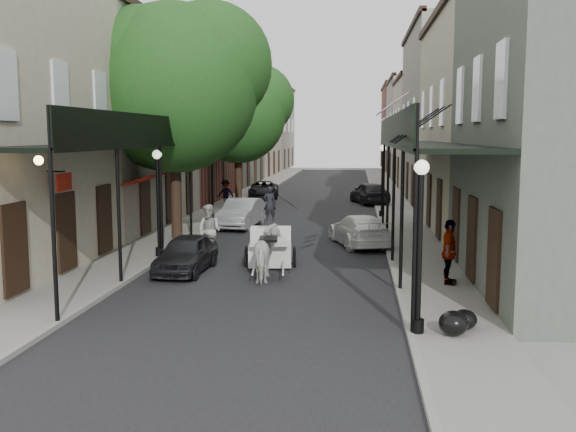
% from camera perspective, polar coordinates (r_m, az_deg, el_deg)
% --- Properties ---
extents(ground, '(140.00, 140.00, 0.00)m').
position_cam_1_polar(ground, '(16.40, -3.82, -8.14)').
color(ground, gray).
rests_on(ground, ground).
extents(road, '(8.00, 90.00, 0.01)m').
position_cam_1_polar(road, '(35.95, 1.66, 0.29)').
color(road, black).
rests_on(road, ground).
extents(sidewalk_left, '(2.20, 90.00, 0.12)m').
position_cam_1_polar(sidewalk_left, '(36.66, -6.16, 0.47)').
color(sidewalk_left, gray).
rests_on(sidewalk_left, ground).
extents(sidewalk_right, '(2.20, 90.00, 0.12)m').
position_cam_1_polar(sidewalk_right, '(35.91, 9.64, 0.27)').
color(sidewalk_right, gray).
rests_on(sidewalk_right, ground).
extents(building_row_left, '(5.00, 80.00, 10.50)m').
position_cam_1_polar(building_row_left, '(46.98, -7.97, 8.26)').
color(building_row_left, '#B8B093').
rests_on(building_row_left, ground).
extents(building_row_right, '(5.00, 80.00, 10.50)m').
position_cam_1_polar(building_row_right, '(45.96, 13.54, 8.15)').
color(building_row_right, gray).
rests_on(building_row_right, ground).
extents(gallery_left, '(2.20, 18.05, 4.88)m').
position_cam_1_polar(gallery_left, '(23.79, -12.46, 6.36)').
color(gallery_left, black).
rests_on(gallery_left, sidewalk_left).
extents(gallery_right, '(2.20, 18.05, 4.88)m').
position_cam_1_polar(gallery_right, '(22.65, 11.33, 6.35)').
color(gallery_right, black).
rests_on(gallery_right, sidewalk_right).
extents(tree_near, '(7.31, 6.80, 9.63)m').
position_cam_1_polar(tree_near, '(26.76, -9.17, 11.73)').
color(tree_near, '#382619').
rests_on(tree_near, sidewalk_left).
extents(tree_far, '(6.45, 6.00, 8.61)m').
position_cam_1_polar(tree_far, '(40.40, -3.94, 9.32)').
color(tree_far, '#382619').
rests_on(tree_far, sidewalk_left).
extents(lamppost_right_near, '(0.32, 0.32, 3.71)m').
position_cam_1_polar(lamppost_right_near, '(13.84, 11.62, -2.46)').
color(lamppost_right_near, black).
rests_on(lamppost_right_near, sidewalk_right).
extents(lamppost_left, '(0.32, 0.32, 3.71)m').
position_cam_1_polar(lamppost_left, '(22.76, -11.46, 1.29)').
color(lamppost_left, black).
rests_on(lamppost_left, sidewalk_left).
extents(lamppost_right_far, '(0.32, 0.32, 3.71)m').
position_cam_1_polar(lamppost_right_far, '(33.68, 8.39, 3.24)').
color(lamppost_right_far, black).
rests_on(lamppost_right_far, sidewalk_right).
extents(horse, '(1.08, 2.01, 1.63)m').
position_cam_1_polar(horse, '(19.28, -1.75, -3.32)').
color(horse, silver).
rests_on(horse, ground).
extents(carriage, '(1.83, 2.53, 2.72)m').
position_cam_1_polar(carriage, '(21.74, -1.56, -1.47)').
color(carriage, black).
rests_on(carriage, ground).
extents(pedestrian_walking, '(1.11, 0.99, 1.89)m').
position_cam_1_polar(pedestrian_walking, '(23.07, -6.99, -1.31)').
color(pedestrian_walking, '#ADACA3').
rests_on(pedestrian_walking, ground).
extents(pedestrian_sidewalk_left, '(1.20, 1.06, 1.61)m').
position_cam_1_polar(pedestrian_sidewalk_left, '(37.89, -5.58, 2.01)').
color(pedestrian_sidewalk_left, gray).
rests_on(pedestrian_sidewalk_left, sidewalk_left).
extents(pedestrian_sidewalk_right, '(0.69, 1.16, 1.85)m').
position_cam_1_polar(pedestrian_sidewalk_right, '(18.73, 14.13, -3.13)').
color(pedestrian_sidewalk_right, gray).
rests_on(pedestrian_sidewalk_right, sidewalk_right).
extents(car_left_near, '(1.57, 3.58, 1.20)m').
position_cam_1_polar(car_left_near, '(20.64, -9.05, -3.32)').
color(car_left_near, black).
rests_on(car_left_near, ground).
extents(car_left_mid, '(1.85, 4.25, 1.36)m').
position_cam_1_polar(car_left_mid, '(30.28, -4.13, 0.25)').
color(car_left_mid, '#A2A2A7').
rests_on(car_left_mid, ground).
extents(car_left_far, '(2.37, 4.41, 1.18)m').
position_cam_1_polar(car_left_far, '(44.31, -2.17, 2.35)').
color(car_left_far, black).
rests_on(car_left_far, ground).
extents(car_right_near, '(2.80, 4.55, 1.23)m').
position_cam_1_polar(car_right_near, '(25.41, 6.38, -1.26)').
color(car_right_near, white).
rests_on(car_right_near, ground).
extents(car_right_far, '(2.78, 4.49, 1.43)m').
position_cam_1_polar(car_right_far, '(40.86, 7.26, 2.07)').
color(car_right_far, black).
rests_on(car_right_far, ground).
extents(trash_bags, '(0.89, 1.04, 0.53)m').
position_cam_1_polar(trash_bags, '(14.36, 14.85, -9.08)').
color(trash_bags, black).
rests_on(trash_bags, sidewalk_right).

